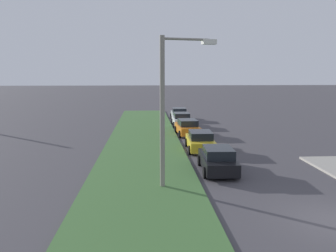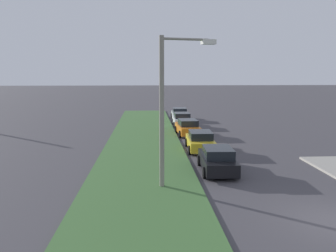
# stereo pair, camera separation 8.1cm
# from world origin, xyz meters

# --- Properties ---
(grass_median) EXTENTS (60.00, 6.00, 0.12)m
(grass_median) POSITION_xyz_m (10.00, 7.65, 0.06)
(grass_median) COLOR #3D6633
(grass_median) RESTS_ON ground
(parked_car_black) EXTENTS (4.37, 2.15, 1.47)m
(parked_car_black) POSITION_xyz_m (7.28, 3.26, 0.72)
(parked_car_black) COLOR black
(parked_car_black) RESTS_ON ground
(parked_car_yellow) EXTENTS (4.35, 2.11, 1.47)m
(parked_car_yellow) POSITION_xyz_m (12.98, 3.40, 0.72)
(parked_car_yellow) COLOR gold
(parked_car_yellow) RESTS_ON ground
(parked_car_orange) EXTENTS (4.39, 2.21, 1.47)m
(parked_car_orange) POSITION_xyz_m (19.57, 3.58, 0.72)
(parked_car_orange) COLOR orange
(parked_car_orange) RESTS_ON ground
(parked_car_white) EXTENTS (4.30, 2.02, 1.47)m
(parked_car_white) POSITION_xyz_m (25.14, 3.57, 0.72)
(parked_car_white) COLOR silver
(parked_car_white) RESTS_ON ground
(parked_car_silver) EXTENTS (4.33, 2.07, 1.47)m
(parked_car_silver) POSITION_xyz_m (30.36, 3.34, 0.72)
(parked_car_silver) COLOR #B2B5BA
(parked_car_silver) RESTS_ON ground
(streetlight) EXTENTS (0.93, 2.84, 7.50)m
(streetlight) POSITION_xyz_m (4.60, 6.28, 4.39)
(streetlight) COLOR gray
(streetlight) RESTS_ON ground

